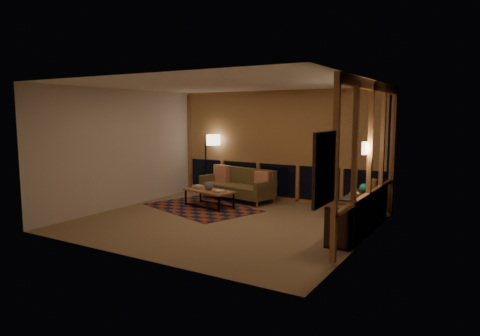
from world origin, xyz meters
The scene contains 21 objects.
floor centered at (0.00, 0.00, 0.00)m, with size 5.50×5.00×0.01m, color #9E8157.
ceiling centered at (0.00, 0.00, 2.70)m, with size 5.50×5.00×0.01m, color white.
walls centered at (0.00, 0.00, 1.35)m, with size 5.51×5.01×2.70m.
window_wall_back centered at (0.00, 2.43, 1.35)m, with size 5.30×0.16×2.60m, color #AB6E38, non-canonical shape.
window_wall_right centered at (2.68, 0.60, 1.35)m, with size 0.16×3.70×2.60m, color #AB6E38, non-canonical shape.
wall_art centered at (2.71, -1.85, 1.45)m, with size 0.06×0.74×0.94m, color red, non-canonical shape.
wall_sconce centered at (2.62, 0.45, 1.55)m, with size 0.12×0.18×0.22m, color #FFE7C8, non-canonical shape.
sofa centered at (-0.89, 1.95, 0.39)m, with size 1.91×0.77×0.78m, color brown, non-canonical shape.
pillow_left centered at (-1.52, 2.23, 0.62)m, with size 0.46×0.15×0.46m, color red, non-canonical shape.
pillow_right centered at (-0.16, 1.93, 0.58)m, with size 0.37×0.12×0.37m, color red, non-canonical shape.
area_rug centered at (-1.13, 0.80, 0.01)m, with size 2.48×1.65×0.01m, color #8C3818.
coffee_table centered at (-1.02, 0.94, 0.20)m, with size 1.21×0.55×0.40m, color #AB6E38, non-canonical shape.
book_stack_a centered at (-1.38, 1.01, 0.44)m, with size 0.23×0.18×0.07m, color beige, non-canonical shape.
book_stack_b centered at (-0.66, 0.83, 0.43)m, with size 0.26×0.20×0.05m, color beige, non-canonical shape.
ceramic_pot centered at (-1.02, 0.94, 0.50)m, with size 0.20×0.20×0.20m, color #27262E.
floor_lamp centered at (-2.07, 2.30, 0.81)m, with size 0.54×0.35×1.61m, color black, non-canonical shape.
bookshelf centered at (2.49, 0.75, 0.34)m, with size 0.40×2.69×0.67m, color #2E2019, non-canonical shape.
basket centered at (2.47, 1.65, 0.75)m, with size 0.22×0.22×0.16m, color #A58741.
teal_bowl centered at (2.49, 0.99, 0.76)m, with size 0.17×0.17×0.17m, color #177972.
vase centered at (2.49, 0.37, 0.76)m, with size 0.18×0.18×0.18m, color #BAA592.
shelf_book_stack centered at (2.49, -0.14, 0.71)m, with size 0.18×0.25×0.07m, color beige, non-canonical shape.
Camera 1 is at (4.55, -6.99, 2.14)m, focal length 32.00 mm.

